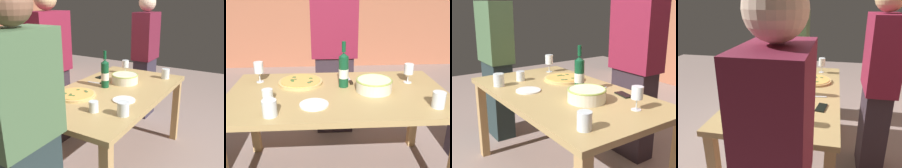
% 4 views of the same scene
% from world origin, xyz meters
% --- Properties ---
extents(dining_table, '(1.60, 0.90, 0.75)m').
position_xyz_m(dining_table, '(0.00, 0.00, 0.66)').
color(dining_table, tan).
rests_on(dining_table, ground).
extents(brick_wall_back, '(5.04, 0.16, 2.50)m').
position_xyz_m(brick_wall_back, '(0.00, 3.20, 1.25)').
color(brick_wall_back, '#A76144').
rests_on(brick_wall_back, ground).
extents(pizza, '(0.34, 0.34, 0.03)m').
position_xyz_m(pizza, '(-0.28, 0.20, 0.76)').
color(pizza, tan).
rests_on(pizza, dining_table).
extents(serving_bowl, '(0.27, 0.27, 0.09)m').
position_xyz_m(serving_bowl, '(0.26, 0.01, 0.80)').
color(serving_bowl, silver).
rests_on(serving_bowl, dining_table).
extents(wine_bottle, '(0.07, 0.07, 0.35)m').
position_xyz_m(wine_bottle, '(0.05, 0.11, 0.89)').
color(wine_bottle, '#114728').
rests_on(wine_bottle, dining_table).
extents(wine_glass_near_pizza, '(0.07, 0.07, 0.17)m').
position_xyz_m(wine_glass_near_pizza, '(-0.61, 0.25, 0.86)').
color(wine_glass_near_pizza, white).
rests_on(wine_glass_near_pizza, dining_table).
extents(wine_glass_by_bottle, '(0.07, 0.07, 0.15)m').
position_xyz_m(wine_glass_by_bottle, '(0.57, 0.16, 0.86)').
color(wine_glass_by_bottle, white).
rests_on(wine_glass_by_bottle, dining_table).
extents(cup_amber, '(0.07, 0.07, 0.08)m').
position_xyz_m(cup_amber, '(-0.48, -0.12, 0.79)').
color(cup_amber, white).
rests_on(cup_amber, dining_table).
extents(cup_ceramic, '(0.09, 0.09, 0.10)m').
position_xyz_m(cup_ceramic, '(-0.43, -0.34, 0.80)').
color(cup_ceramic, white).
rests_on(cup_ceramic, dining_table).
extents(cup_spare, '(0.08, 0.08, 0.10)m').
position_xyz_m(cup_spare, '(0.62, -0.29, 0.80)').
color(cup_spare, white).
rests_on(cup_spare, dining_table).
extents(side_plate, '(0.19, 0.19, 0.01)m').
position_xyz_m(side_plate, '(-0.17, -0.21, 0.76)').
color(side_plate, white).
rests_on(side_plate, dining_table).
extents(cell_phone, '(0.15, 0.09, 0.01)m').
position_xyz_m(cell_phone, '(0.32, 0.31, 0.76)').
color(cell_phone, black).
rests_on(cell_phone, dining_table).
extents(pizza_knife, '(0.04, 0.21, 0.02)m').
position_xyz_m(pizza_knife, '(0.11, 0.21, 0.76)').
color(pizza_knife, silver).
rests_on(pizza_knife, dining_table).
extents(person_guest_right, '(0.44, 0.24, 1.67)m').
position_xyz_m(person_guest_right, '(0.01, 0.76, 0.84)').
color(person_guest_right, '#30252C').
rests_on(person_guest_right, ground).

